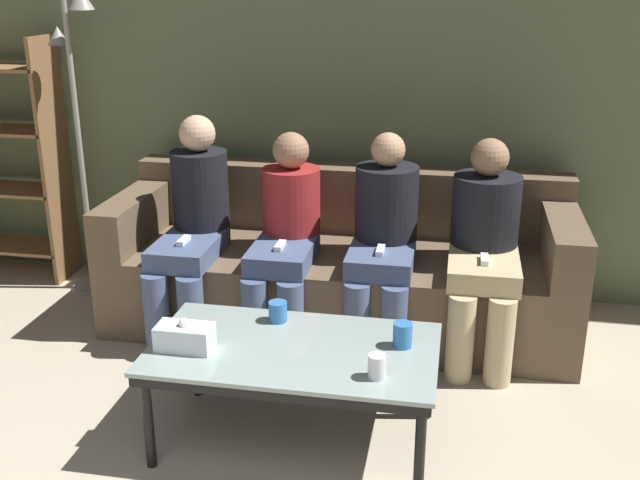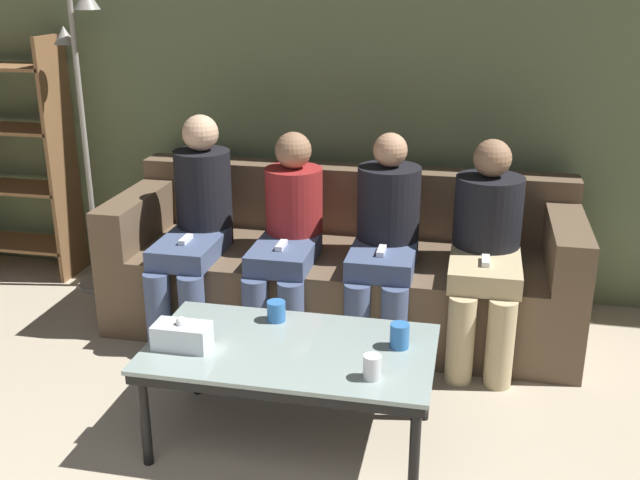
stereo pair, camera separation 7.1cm
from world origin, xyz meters
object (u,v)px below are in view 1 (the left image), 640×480
couch (341,269)px  standing_lamp (79,112)px  cup_far_center (278,312)px  seated_person_left_end (194,222)px  seated_person_right_end (484,243)px  seated_person_mid_left (286,233)px  cup_near_right (403,335)px  tissue_box (185,337)px  coffee_table (295,356)px  cup_near_left (377,366)px  seated_person_mid_right (384,235)px

couch → standing_lamp: 1.73m
cup_far_center → seated_person_left_end: seated_person_left_end is taller
cup_far_center → seated_person_right_end: (0.86, 0.75, 0.10)m
seated_person_left_end → seated_person_mid_left: bearing=-0.1°
cup_near_right → seated_person_left_end: (-1.17, 0.87, 0.11)m
tissue_box → standing_lamp: size_ratio=0.13×
seated_person_left_end → seated_person_right_end: seated_person_left_end is taller
cup_near_right → tissue_box: (-0.84, -0.18, 0.00)m
standing_lamp → tissue_box: bearing=-51.9°
cup_near_right → coffee_table: bearing=-168.8°
coffee_table → tissue_box: 0.44m
cup_near_left → tissue_box: bearing=173.8°
standing_lamp → seated_person_left_end: (0.79, -0.38, -0.48)m
coffee_table → standing_lamp: size_ratio=0.65×
standing_lamp → seated_person_mid_left: standing_lamp is taller
cup_near_left → seated_person_left_end: 1.58m
seated_person_mid_right → seated_person_right_end: bearing=-1.3°
coffee_table → couch: bearing=90.2°
cup_near_right → standing_lamp: (-1.96, 1.25, 0.60)m
cup_near_right → cup_far_center: 0.55m
couch → seated_person_left_end: bearing=-163.0°
cup_near_left → standing_lamp: bearing=141.3°
standing_lamp → seated_person_left_end: standing_lamp is taller
couch → seated_person_mid_right: bearing=-39.6°
seated_person_left_end → coffee_table: bearing=-51.7°
cup_near_left → cup_near_right: cup_near_right is taller
couch → cup_far_center: 0.99m
tissue_box → seated_person_right_end: bearing=42.3°
seated_person_right_end → seated_person_mid_left: bearing=-179.3°
cup_near_left → standing_lamp: standing_lamp is taller
couch → seated_person_mid_left: size_ratio=2.30×
cup_near_left → standing_lamp: size_ratio=0.05×
couch → cup_far_center: bearing=-96.9°
coffee_table → seated_person_mid_left: size_ratio=1.07×
cup_far_center → seated_person_mid_left: 0.75m
tissue_box → seated_person_left_end: bearing=107.6°
cup_near_left → seated_person_right_end: bearing=70.9°
cup_near_left → cup_near_right: (0.07, 0.26, 0.00)m
tissue_box → seated_person_right_end: 1.57m
tissue_box → seated_person_mid_left: (0.17, 1.04, 0.08)m
standing_lamp → seated_person_right_end: size_ratio=1.64×
tissue_box → seated_person_mid_left: seated_person_mid_left is taller
couch → tissue_box: (-0.42, -1.27, 0.19)m
seated_person_right_end → seated_person_mid_right: bearing=178.7°
seated_person_mid_right → coffee_table: bearing=-104.1°
coffee_table → seated_person_left_end: size_ratio=1.00×
tissue_box → cup_near_right: bearing=12.0°
standing_lamp → seated_person_left_end: bearing=-25.8°
cup_near_left → seated_person_mid_left: size_ratio=0.09×
cup_near_left → tissue_box: (-0.77, 0.08, 0.01)m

